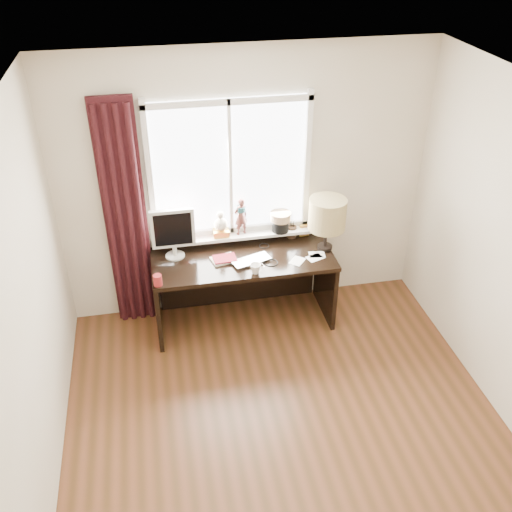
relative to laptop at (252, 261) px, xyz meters
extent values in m
cube|color=brown|center=(0.03, -1.54, -0.76)|extent=(3.50, 4.00, 0.00)
cube|color=white|center=(0.03, -1.54, 1.84)|extent=(3.50, 4.00, 0.00)
cube|color=#C0B191|center=(0.03, 0.46, 0.54)|extent=(3.50, 0.00, 2.60)
cube|color=#C0B191|center=(-1.72, -1.54, 0.54)|extent=(0.00, 4.00, 2.60)
imported|color=silver|center=(0.00, 0.00, 0.00)|extent=(0.42, 0.33, 0.03)
imported|color=white|center=(0.00, -0.18, 0.03)|extent=(0.12, 0.12, 0.10)
cylinder|color=maroon|center=(-0.87, -0.20, 0.04)|extent=(0.08, 0.08, 0.10)
cube|color=white|center=(-0.12, 0.44, 0.74)|extent=(1.40, 0.02, 1.30)
cube|color=silver|center=(-0.12, 0.42, 0.11)|extent=(1.50, 0.05, 0.05)
cube|color=silver|center=(-0.12, 0.42, 1.36)|extent=(1.50, 0.05, 0.05)
cube|color=silver|center=(-0.84, 0.42, 0.74)|extent=(0.05, 0.05, 1.40)
cube|color=silver|center=(0.61, 0.42, 0.74)|extent=(0.05, 0.05, 1.40)
cube|color=silver|center=(-0.12, 0.42, 0.74)|extent=(0.03, 0.05, 1.30)
cube|color=silver|center=(-0.12, 0.37, 0.07)|extent=(1.52, 0.18, 0.03)
cylinder|color=#6B0009|center=(-0.61, 0.34, 0.22)|extent=(0.15, 0.15, 0.27)
cube|color=gold|center=(-0.23, 0.36, 0.12)|extent=(0.15, 0.12, 0.06)
sphere|color=beige|center=(-0.23, 0.36, 0.21)|extent=(0.13, 0.13, 0.13)
sphere|color=beige|center=(-0.23, 0.36, 0.31)|extent=(0.07, 0.07, 0.07)
imported|color=brown|center=(-0.03, 0.37, 0.27)|extent=(0.16, 0.13, 0.38)
cylinder|color=#1E4C51|center=(-0.03, 0.36, 0.36)|extent=(0.11, 0.11, 0.05)
cylinder|color=black|center=(0.35, 0.34, 0.15)|extent=(0.16, 0.16, 0.12)
cylinder|color=#8C6B4C|center=(0.35, 0.34, 0.25)|extent=(0.20, 0.20, 0.08)
cube|color=black|center=(-1.10, 0.38, 0.36)|extent=(0.38, 0.05, 2.25)
cylinder|color=black|center=(-1.24, 0.34, 0.34)|extent=(0.06, 0.06, 2.20)
cylinder|color=black|center=(-1.15, 0.34, 0.34)|extent=(0.06, 0.06, 2.20)
cylinder|color=black|center=(-1.06, 0.34, 0.34)|extent=(0.06, 0.06, 2.20)
cylinder|color=black|center=(-0.97, 0.34, 0.34)|extent=(0.06, 0.06, 2.20)
cube|color=black|center=(-0.07, 0.09, -0.03)|extent=(1.70, 0.70, 0.04)
cube|color=black|center=(-0.90, 0.09, -0.41)|extent=(0.04, 0.64, 0.71)
cube|color=black|center=(0.76, 0.09, -0.41)|extent=(0.04, 0.64, 0.71)
cube|color=black|center=(-0.07, 0.42, -0.41)|extent=(1.60, 0.03, 0.71)
cylinder|color=beige|center=(-0.68, 0.23, -0.01)|extent=(0.18, 0.18, 0.01)
cylinder|color=beige|center=(-0.68, 0.23, 0.05)|extent=(0.04, 0.04, 0.10)
cube|color=beige|center=(-0.68, 0.23, 0.29)|extent=(0.40, 0.04, 0.38)
cube|color=black|center=(-0.68, 0.21, 0.29)|extent=(0.34, 0.01, 0.32)
cube|color=beige|center=(-0.25, 0.08, -0.01)|extent=(0.25, 0.21, 0.02)
cube|color=#5E0D16|center=(-0.24, 0.07, 0.01)|extent=(0.22, 0.16, 0.01)
cylinder|color=black|center=(0.47, 0.37, 0.05)|extent=(0.09, 0.09, 0.12)
cylinder|color=black|center=(0.46, 0.38, 0.10)|extent=(0.01, 0.01, 0.22)
cylinder|color=black|center=(0.49, 0.36, 0.08)|extent=(0.01, 0.01, 0.19)
cylinder|color=black|center=(0.47, 0.38, 0.11)|extent=(0.01, 0.01, 0.25)
cylinder|color=black|center=(0.49, 0.38, 0.07)|extent=(0.01, 0.01, 0.17)
cube|color=gold|center=(0.60, 0.36, 0.05)|extent=(0.10, 0.03, 0.13)
cube|color=#996633|center=(0.60, 0.35, 0.05)|extent=(0.08, 0.01, 0.10)
cylinder|color=black|center=(0.73, 0.10, 0.00)|extent=(0.14, 0.14, 0.03)
cylinder|color=black|center=(0.73, 0.10, 0.13)|extent=(0.03, 0.03, 0.22)
cylinder|color=tan|center=(0.73, 0.10, 0.36)|extent=(0.35, 0.35, 0.30)
cube|color=white|center=(0.59, -0.05, -0.01)|extent=(0.18, 0.15, 0.00)
cube|color=white|center=(0.63, 0.00, -0.01)|extent=(0.16, 0.13, 0.00)
cube|color=white|center=(0.42, -0.07, -0.01)|extent=(0.18, 0.19, 0.00)
torus|color=black|center=(0.17, -0.05, -0.01)|extent=(0.16, 0.16, 0.01)
torus|color=black|center=(0.13, 0.06, -0.01)|extent=(0.14, 0.14, 0.01)
torus|color=black|center=(0.17, 0.25, -0.01)|extent=(0.13, 0.13, 0.01)
camera|label=1|loc=(-0.81, -4.33, 2.87)|focal=40.00mm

